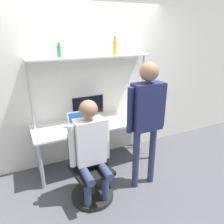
% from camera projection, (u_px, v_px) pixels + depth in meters
% --- Properties ---
extents(ground_plane, '(12.00, 12.00, 0.00)m').
position_uv_depth(ground_plane, '(106.00, 174.00, 3.40)').
color(ground_plane, '#4C4C51').
extents(wall_back, '(8.00, 0.06, 2.70)m').
position_uv_depth(wall_back, '(88.00, 80.00, 3.50)').
color(wall_back, silver).
rests_on(wall_back, ground_plane).
extents(desk, '(1.96, 0.63, 0.74)m').
position_uv_depth(desk, '(97.00, 127.00, 3.45)').
color(desk, silver).
rests_on(desk, ground_plane).
extents(shelf_unit, '(1.86, 0.30, 1.75)m').
position_uv_depth(shelf_unit, '(92.00, 71.00, 3.28)').
color(shelf_unit, silver).
rests_on(shelf_unit, ground_plane).
extents(monitor, '(0.52, 0.23, 0.41)m').
position_uv_depth(monitor, '(88.00, 107.00, 3.44)').
color(monitor, '#B7B7BC').
rests_on(monitor, desk).
extents(laptop, '(0.34, 0.23, 0.23)m').
position_uv_depth(laptop, '(80.00, 123.00, 3.25)').
color(laptop, '#BCBCC1').
rests_on(laptop, desk).
extents(cell_phone, '(0.07, 0.15, 0.01)m').
position_uv_depth(cell_phone, '(97.00, 124.00, 3.38)').
color(cell_phone, black).
rests_on(cell_phone, desk).
extents(office_chair, '(0.56, 0.56, 0.90)m').
position_uv_depth(office_chair, '(91.00, 178.00, 2.88)').
color(office_chair, black).
rests_on(office_chair, ground_plane).
extents(person_seated, '(0.53, 0.47, 1.36)m').
position_uv_depth(person_seated, '(91.00, 145.00, 2.66)').
color(person_seated, '#2D3856').
rests_on(person_seated, ground_plane).
extents(person_standing, '(0.57, 0.24, 1.76)m').
position_uv_depth(person_standing, '(147.00, 111.00, 2.81)').
color(person_standing, '#2D3856').
rests_on(person_standing, ground_plane).
extents(bottle_amber, '(0.07, 0.07, 0.26)m').
position_uv_depth(bottle_amber, '(115.00, 47.00, 3.31)').
color(bottle_amber, gold).
rests_on(bottle_amber, shelf_unit).
extents(bottle_green, '(0.06, 0.06, 0.19)m').
position_uv_depth(bottle_green, '(59.00, 51.00, 2.99)').
color(bottle_green, '#2D8C3F').
rests_on(bottle_green, shelf_unit).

